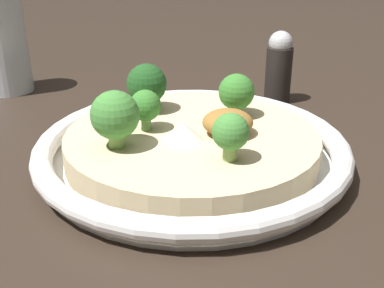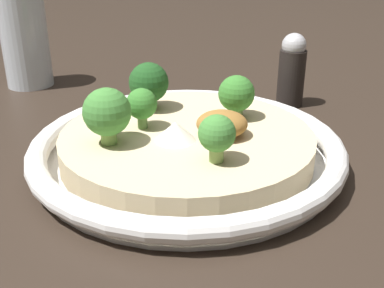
{
  "view_description": "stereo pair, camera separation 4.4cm",
  "coord_description": "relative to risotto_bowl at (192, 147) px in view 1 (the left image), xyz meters",
  "views": [
    {
      "loc": [
        -0.05,
        -0.4,
        0.21
      ],
      "look_at": [
        0.0,
        0.0,
        0.02
      ],
      "focal_mm": 45.0,
      "sensor_mm": 36.0,
      "label": 1
    },
    {
      "loc": [
        -0.0,
        -0.4,
        0.21
      ],
      "look_at": [
        0.0,
        0.0,
        0.02
      ],
      "focal_mm": 45.0,
      "sensor_mm": 36.0,
      "label": 2
    }
  ],
  "objects": [
    {
      "name": "broccoli_front_left",
      "position": [
        -0.07,
        -0.02,
        0.04
      ],
      "size": [
        0.04,
        0.04,
        0.05
      ],
      "color": "#759E4C",
      "rests_on": "risotto_bowl"
    },
    {
      "name": "pepper_shaker",
      "position": [
        0.13,
        0.16,
        0.03
      ],
      "size": [
        0.03,
        0.03,
        0.09
      ],
      "color": "black",
      "rests_on": "ground_plane"
    },
    {
      "name": "risotto_bowl",
      "position": [
        0.0,
        0.0,
        0.0
      ],
      "size": [
        0.29,
        0.29,
        0.03
      ],
      "color": "white",
      "rests_on": "ground_plane"
    },
    {
      "name": "ground_plane",
      "position": [
        0.0,
        0.0,
        -0.02
      ],
      "size": [
        6.0,
        6.0,
        0.0
      ],
      "primitive_type": "plane",
      "color": "#2D231C"
    },
    {
      "name": "crispy_onion_garnish",
      "position": [
        0.03,
        -0.01,
        0.03
      ],
      "size": [
        0.05,
        0.04,
        0.02
      ],
      "color": "olive",
      "rests_on": "risotto_bowl"
    },
    {
      "name": "broccoli_right",
      "position": [
        0.05,
        0.04,
        0.04
      ],
      "size": [
        0.04,
        0.04,
        0.04
      ],
      "color": "#668E47",
      "rests_on": "risotto_bowl"
    },
    {
      "name": "broccoli_front",
      "position": [
        0.02,
        -0.06,
        0.04
      ],
      "size": [
        0.03,
        0.03,
        0.04
      ],
      "color": "#84A856",
      "rests_on": "risotto_bowl"
    },
    {
      "name": "broccoli_left",
      "position": [
        -0.04,
        0.01,
        0.04
      ],
      "size": [
        0.03,
        0.03,
        0.04
      ],
      "color": "#668E47",
      "rests_on": "risotto_bowl"
    },
    {
      "name": "broccoli_back_left",
      "position": [
        -0.04,
        0.06,
        0.04
      ],
      "size": [
        0.04,
        0.04,
        0.05
      ],
      "color": "#84A856",
      "rests_on": "risotto_bowl"
    },
    {
      "name": "drinking_glass",
      "position": [
        -0.22,
        0.24,
        0.05
      ],
      "size": [
        0.06,
        0.06,
        0.12
      ],
      "color": "silver",
      "rests_on": "ground_plane"
    },
    {
      "name": "cheese_sprinkle",
      "position": [
        -0.01,
        -0.02,
        0.02
      ],
      "size": [
        0.04,
        0.04,
        0.02
      ],
      "color": "white",
      "rests_on": "risotto_bowl"
    }
  ]
}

